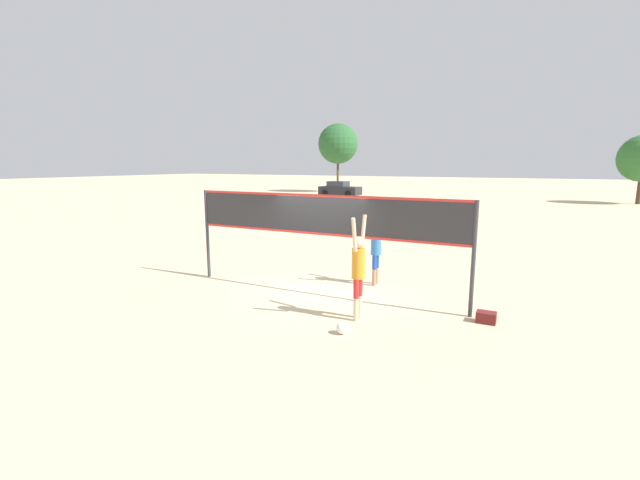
# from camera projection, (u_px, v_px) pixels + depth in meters

# --- Properties ---
(ground_plane) EXTENTS (200.00, 200.00, 0.00)m
(ground_plane) POSITION_uv_depth(u_px,v_px,m) (320.00, 293.00, 10.98)
(ground_plane) COLOR beige
(volleyball_net) EXTENTS (7.45, 0.09, 2.54)m
(volleyball_net) POSITION_uv_depth(u_px,v_px,m) (320.00, 221.00, 10.65)
(volleyball_net) COLOR #38383D
(volleyball_net) RESTS_ON ground_plane
(player_spiker) EXTENTS (0.28, 0.72, 2.23)m
(player_spiker) POSITION_uv_depth(u_px,v_px,m) (358.00, 266.00, 8.96)
(player_spiker) COLOR beige
(player_spiker) RESTS_ON ground_plane
(player_blocker) EXTENTS (0.28, 0.70, 2.08)m
(player_blocker) POSITION_uv_depth(u_px,v_px,m) (376.00, 246.00, 11.59)
(player_blocker) COLOR tan
(player_blocker) RESTS_ON ground_plane
(volleyball) EXTENTS (0.24, 0.24, 0.24)m
(volleyball) POSITION_uv_depth(u_px,v_px,m) (342.00, 328.00, 8.35)
(volleyball) COLOR white
(volleyball) RESTS_ON ground_plane
(gear_bag) EXTENTS (0.39, 0.27, 0.23)m
(gear_bag) POSITION_uv_depth(u_px,v_px,m) (486.00, 317.00, 8.95)
(gear_bag) COLOR maroon
(gear_bag) RESTS_ON ground_plane
(parked_car_near) EXTENTS (4.36, 2.01, 1.51)m
(parked_car_near) POSITION_uv_depth(u_px,v_px,m) (340.00, 189.00, 44.35)
(parked_car_near) COLOR #232328
(parked_car_near) RESTS_ON ground_plane
(tree_right_cluster) EXTENTS (4.60, 4.60, 7.87)m
(tree_right_cluster) POSITION_uv_depth(u_px,v_px,m) (338.00, 144.00, 49.46)
(tree_right_cluster) COLOR #4C3823
(tree_right_cluster) RESTS_ON ground_plane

